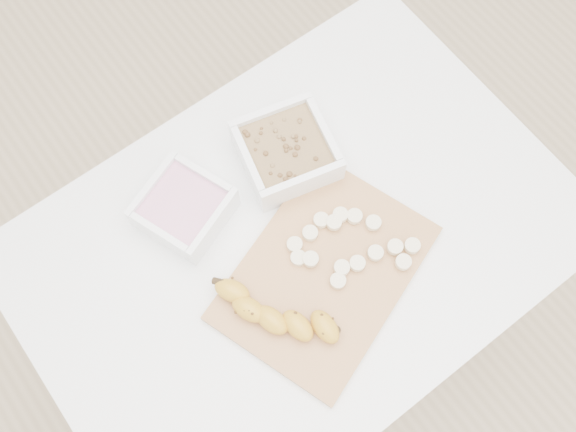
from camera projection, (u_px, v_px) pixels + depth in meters
ground at (294, 320)px, 1.88m from camera, size 3.50×3.50×0.00m
table at (297, 255)px, 1.27m from camera, size 1.00×0.70×0.75m
bowl_yogurt at (184, 208)px, 1.16m from camera, size 0.19×0.19×0.07m
bowl_granola at (286, 152)px, 1.20m from camera, size 0.20×0.20×0.08m
cutting_board at (325, 273)px, 1.15m from camera, size 0.45×0.38×0.01m
banana at (279, 314)px, 1.09m from camera, size 0.13×0.23×0.04m
banana_slices at (347, 244)px, 1.15m from camera, size 0.20×0.18×0.02m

